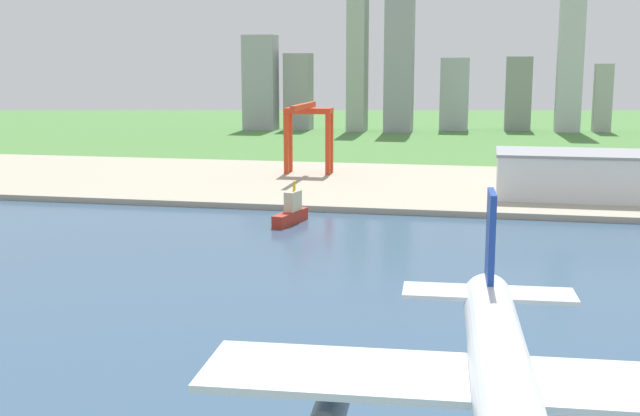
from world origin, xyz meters
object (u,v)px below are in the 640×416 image
(airplane_landing, at_px, (504,387))
(warehouse_main, at_px, (577,174))
(tugboat_small, at_px, (291,212))
(port_crane_red, at_px, (308,122))

(airplane_landing, height_order, warehouse_main, airplane_landing)
(warehouse_main, bearing_deg, tugboat_small, -147.42)
(airplane_landing, distance_m, warehouse_main, 308.78)
(airplane_landing, xyz_separation_m, warehouse_main, (35.61, 305.51, -27.14))
(port_crane_red, distance_m, warehouse_main, 135.88)
(port_crane_red, bearing_deg, tugboat_small, -80.41)
(airplane_landing, xyz_separation_m, tugboat_small, (-71.40, 237.14, -34.83))
(tugboat_small, height_order, port_crane_red, port_crane_red)
(tugboat_small, bearing_deg, port_crane_red, 99.59)
(airplane_landing, xyz_separation_m, port_crane_red, (-90.86, 352.32, -10.55))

